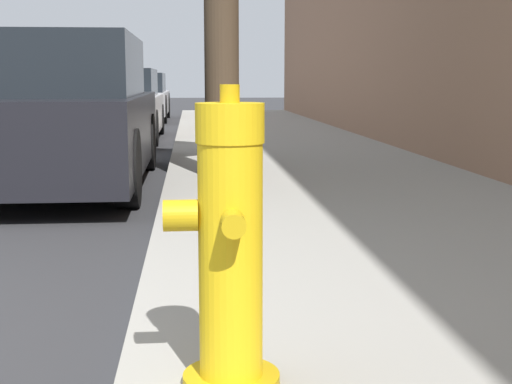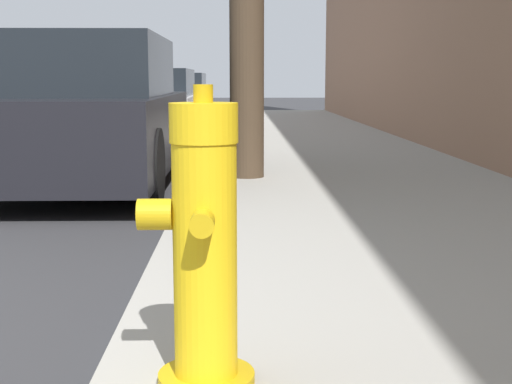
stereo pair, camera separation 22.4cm
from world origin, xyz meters
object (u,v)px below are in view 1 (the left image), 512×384
at_px(parked_car_mid, 109,106).
at_px(parked_car_far, 134,97).
at_px(fire_hydrant, 229,251).
at_px(parked_car_near, 58,116).

bearing_deg(parked_car_mid, parked_car_far, 90.36).
distance_m(fire_hydrant, parked_car_near, 5.46).
height_order(fire_hydrant, parked_car_far, parked_car_far).
relative_size(parked_car_near, parked_car_far, 1.00).
relative_size(fire_hydrant, parked_car_mid, 0.23).
bearing_deg(parked_car_far, fire_hydrant, -84.58).
bearing_deg(fire_hydrant, parked_car_mid, 98.22).
relative_size(fire_hydrant, parked_car_near, 0.22).
height_order(fire_hydrant, parked_car_near, parked_car_near).
bearing_deg(parked_car_mid, fire_hydrant, -81.78).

